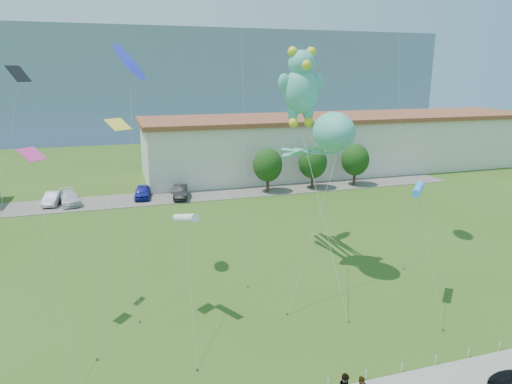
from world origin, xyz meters
TOP-DOWN VIEW (x-y plane):
  - ground at (0.00, 0.00)m, footprint 160.00×160.00m
  - parking_strip at (0.00, 35.00)m, footprint 70.00×6.00m
  - hill_ridge at (0.00, 120.00)m, footprint 160.00×50.00m
  - warehouse at (26.00, 44.00)m, footprint 61.00×15.00m
  - tree_near at (10.00, 34.00)m, footprint 3.60×3.60m
  - tree_mid at (16.00, 34.00)m, footprint 3.60×3.60m
  - tree_far at (22.00, 34.00)m, footprint 3.60×3.60m
  - parked_car_silver at (-14.74, 35.74)m, footprint 2.10×4.36m
  - parked_car_white at (-12.93, 35.38)m, footprint 2.94×5.27m
  - parked_car_blue at (-4.98, 35.51)m, footprint 2.29×4.50m
  - parked_car_black at (-0.73, 34.17)m, footprint 2.30×4.70m
  - octopus_kite at (6.45, 11.29)m, footprint 6.28×11.59m
  - teddy_bear_kite at (4.91, 12.07)m, footprint 3.38×9.62m
  - small_kite_blue at (-6.36, 14.13)m, footprint 1.80×7.76m
  - small_kite_pink at (-11.70, 7.72)m, footprint 2.51×7.17m
  - small_kite_cyan at (9.78, 4.92)m, footprint 0.67×4.97m
  - small_kite_white at (-4.12, 7.12)m, footprint 0.81×6.58m
  - small_kite_yellow at (-7.64, 7.72)m, footprint 2.64×4.76m
  - small_kite_black at (-12.74, 10.09)m, footprint 3.56×4.23m

SIDE VIEW (x-z plane):
  - ground at x=0.00m, z-range 0.00..0.00m
  - parking_strip at x=0.00m, z-range 0.00..0.06m
  - parked_car_silver at x=-14.74m, z-range 0.06..1.44m
  - parked_car_white at x=-12.93m, z-range 0.06..1.50m
  - parked_car_blue at x=-4.98m, z-range 0.06..1.53m
  - parked_car_black at x=-0.73m, z-range 0.06..1.54m
  - tree_near at x=10.00m, z-range 0.65..6.12m
  - tree_mid at x=16.00m, z-range 0.65..6.12m
  - tree_far at x=22.00m, z-range 0.65..6.12m
  - warehouse at x=26.00m, z-range 0.02..8.22m
  - small_kite_white at x=-4.12m, z-range 2.84..9.48m
  - small_kite_cyan at x=9.78m, z-range 3.43..11.27m
  - small_kite_pink at x=-11.70m, z-range 3.70..14.23m
  - octopus_kite at x=6.45m, z-range 3.74..15.50m
  - small_kite_yellow at x=-7.64m, z-range 4.25..16.23m
  - small_kite_black at x=-12.74m, z-range 5.11..19.76m
  - hill_ridge at x=0.00m, z-range 0.00..25.00m
  - teddy_bear_kite at x=4.91m, z-range 5.45..21.45m
  - small_kite_blue at x=-6.36m, z-range 6.82..22.48m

